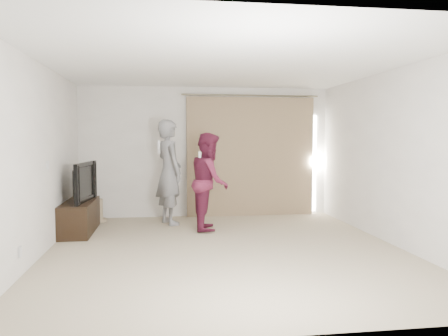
{
  "coord_description": "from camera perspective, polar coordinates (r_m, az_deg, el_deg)",
  "views": [
    {
      "loc": [
        -0.87,
        -6.03,
        1.59
      ],
      "look_at": [
        0.14,
        1.2,
        1.08
      ],
      "focal_mm": 35.0,
      "sensor_mm": 36.0,
      "label": 1
    }
  ],
  "objects": [
    {
      "name": "tv",
      "position": [
        7.67,
        -18.42,
        -1.73
      ],
      "size": [
        0.27,
        1.15,
        0.66
      ],
      "primitive_type": "imported",
      "rotation": [
        0.0,
        0.0,
        1.46
      ],
      "color": "black",
      "rests_on": "tv_console"
    },
    {
      "name": "wall_left",
      "position": [
        6.25,
        -23.07,
        1.01
      ],
      "size": [
        0.04,
        5.5,
        2.6
      ],
      "color": "silver",
      "rests_on": "ground"
    },
    {
      "name": "person_woman",
      "position": [
        7.53,
        -1.89,
        -1.74
      ],
      "size": [
        0.72,
        0.88,
        1.68
      ],
      "color": "#5C1931",
      "rests_on": "ground"
    },
    {
      "name": "wall_back",
      "position": [
        8.83,
        -2.33,
        2.11
      ],
      "size": [
        5.0,
        0.04,
        2.6
      ],
      "primitive_type": "cube",
      "color": "silver",
      "rests_on": "ground"
    },
    {
      "name": "scratching_post",
      "position": [
        8.64,
        -16.13,
        -5.61
      ],
      "size": [
        0.32,
        0.32,
        0.43
      ],
      "color": "tan",
      "rests_on": "ground"
    },
    {
      "name": "floor",
      "position": [
        6.3,
        0.23,
        -10.63
      ],
      "size": [
        5.5,
        5.5,
        0.0
      ],
      "primitive_type": "plane",
      "color": "tan",
      "rests_on": "ground"
    },
    {
      "name": "ceiling",
      "position": [
        6.18,
        0.24,
        13.4
      ],
      "size": [
        5.0,
        5.5,
        0.01
      ],
      "primitive_type": "cube",
      "color": "white",
      "rests_on": "wall_back"
    },
    {
      "name": "tv_console",
      "position": [
        7.75,
        -18.33,
        -6.07
      ],
      "size": [
        0.47,
        1.37,
        0.53
      ],
      "primitive_type": "cube",
      "color": "black",
      "rests_on": "ground"
    },
    {
      "name": "person_man",
      "position": [
        8.06,
        -7.19,
        -0.53
      ],
      "size": [
        0.7,
        0.82,
        1.92
      ],
      "color": "slate",
      "rests_on": "ground"
    },
    {
      "name": "curtain",
      "position": [
        8.9,
        3.59,
        1.49
      ],
      "size": [
        2.8,
        0.11,
        2.46
      ],
      "color": "#9E8961",
      "rests_on": "ground"
    }
  ]
}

